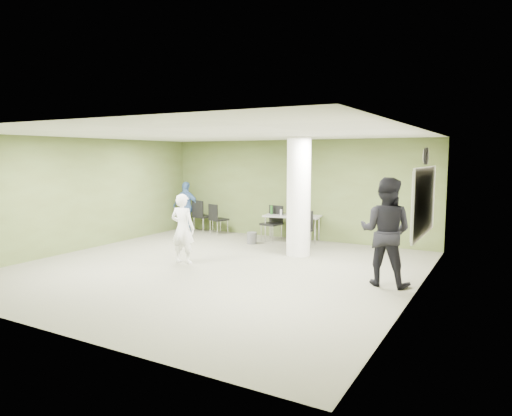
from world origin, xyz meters
The scene contains 17 objects.
floor centered at (0.00, 0.00, 0.00)m, with size 8.00×8.00×0.00m, color #5C5A48.
ceiling centered at (0.00, 0.00, 2.80)m, with size 8.00×8.00×0.00m, color white.
wall_back centered at (0.00, 4.00, 1.40)m, with size 8.00×0.02×2.80m, color #475126.
wall_left centered at (-4.00, 0.00, 1.40)m, with size 0.02×8.00×2.80m, color #475126.
wall_right_cream centered at (4.00, 0.00, 1.40)m, with size 0.02×8.00×2.80m, color beige.
column centered at (1.00, 2.00, 1.40)m, with size 0.56×0.56×2.80m, color silver.
whiteboard centered at (3.92, 1.20, 1.50)m, with size 0.05×2.30×1.30m.
wall_clock centered at (3.92, 1.20, 2.35)m, with size 0.06×0.32×0.32m.
folding_table centered at (0.14, 3.49, 0.68)m, with size 1.63×0.93×0.98m.
wastebasket centered at (-0.67, 2.70, 0.15)m, with size 0.27×0.27×0.31m, color #4C4C4C.
chair_back_left centered at (-2.96, 3.54, 0.58)m, with size 0.58×0.58×1.00m.
chair_back_right centered at (-2.30, 3.43, 0.54)m, with size 0.59×0.59×0.92m.
chair_table_left centered at (-0.37, 3.39, 0.57)m, with size 0.56×0.56×0.98m.
chair_table_right centered at (0.75, 2.81, 0.57)m, with size 0.61×0.61×0.97m.
woman_white centered at (-0.89, 0.03, 0.77)m, with size 0.56×0.37×1.53m, color white.
man_black centered at (3.40, 0.47, 0.99)m, with size 0.96×0.75×1.97m, color black.
man_blue centered at (-3.40, 3.40, 0.78)m, with size 0.91×0.38×1.56m, color #3D6298.
Camera 1 is at (5.32, -7.80, 2.36)m, focal length 32.00 mm.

